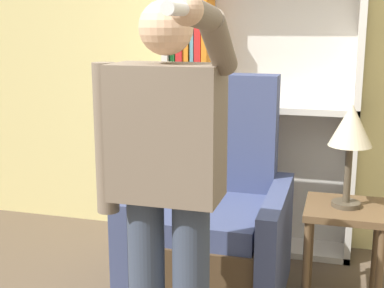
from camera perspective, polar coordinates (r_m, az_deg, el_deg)
name	(u,v)px	position (r m, az deg, el deg)	size (l,w,h in m)	color
wall_back	(280,36)	(3.59, 9.40, 11.27)	(8.00, 0.06, 2.80)	#DBCC84
bookcase	(236,112)	(3.52, 4.77, 3.45)	(1.23, 0.28, 1.92)	silver
armchair	(213,226)	(3.04, 2.20, -8.79)	(0.83, 0.82, 1.20)	#4C3823
person_standing	(166,179)	(2.08, -2.78, -3.74)	(0.57, 0.78, 1.57)	#384256
side_table	(344,226)	(2.92, 15.94, -8.39)	(0.41, 0.41, 0.56)	brown
table_lamp	(351,130)	(2.78, 16.58, 1.42)	(0.22, 0.22, 0.54)	#4C4233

